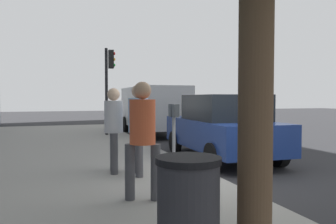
% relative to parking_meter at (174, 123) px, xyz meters
% --- Properties ---
extents(ground_plane, '(80.00, 80.00, 0.00)m').
position_rel_parking_meter_xyz_m(ground_plane, '(-0.43, -0.72, -1.17)').
color(ground_plane, '#2B2B2D').
rests_on(ground_plane, ground).
extents(sidewalk_slab, '(28.00, 6.00, 0.15)m').
position_rel_parking_meter_xyz_m(sidewalk_slab, '(-0.43, 2.28, -1.09)').
color(sidewalk_slab, gray).
rests_on(sidewalk_slab, ground_plane).
extents(parking_meter, '(0.36, 0.12, 1.41)m').
position_rel_parking_meter_xyz_m(parking_meter, '(0.00, 0.00, 0.00)').
color(parking_meter, gray).
rests_on(parking_meter, sidewalk_slab).
extents(pedestrian_at_meter, '(0.54, 0.39, 1.80)m').
position_rel_parking_meter_xyz_m(pedestrian_at_meter, '(0.07, 0.72, 0.05)').
color(pedestrian_at_meter, '#47474C').
rests_on(pedestrian_at_meter, sidewalk_slab).
extents(pedestrian_bystander, '(0.39, 0.51, 1.78)m').
position_rel_parking_meter_xyz_m(pedestrian_bystander, '(-1.59, 1.07, 0.03)').
color(pedestrian_bystander, '#47474C').
rests_on(pedestrian_bystander, sidewalk_slab).
extents(parking_officer, '(0.52, 0.38, 1.74)m').
position_rel_parking_meter_xyz_m(parking_officer, '(0.47, 1.15, 0.00)').
color(parking_officer, '#47474C').
rests_on(parking_officer, sidewalk_slab).
extents(parked_sedan_near, '(4.47, 2.10, 1.77)m').
position_rel_parking_meter_xyz_m(parked_sedan_near, '(1.86, -2.07, -0.27)').
color(parked_sedan_near, navy).
rests_on(parked_sedan_near, ground_plane).
extents(parked_van_far, '(5.23, 2.18, 2.18)m').
position_rel_parking_meter_xyz_m(parked_van_far, '(8.60, -2.07, 0.09)').
color(parked_van_far, silver).
rests_on(parked_van_far, ground_plane).
extents(traffic_signal, '(0.24, 0.44, 3.60)m').
position_rel_parking_meter_xyz_m(traffic_signal, '(7.80, 0.08, 1.41)').
color(traffic_signal, black).
rests_on(traffic_signal, sidewalk_slab).
extents(trash_bin, '(0.59, 0.59, 1.01)m').
position_rel_parking_meter_xyz_m(trash_bin, '(-3.74, 1.20, -0.51)').
color(trash_bin, '#2D2D33').
rests_on(trash_bin, sidewalk_slab).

